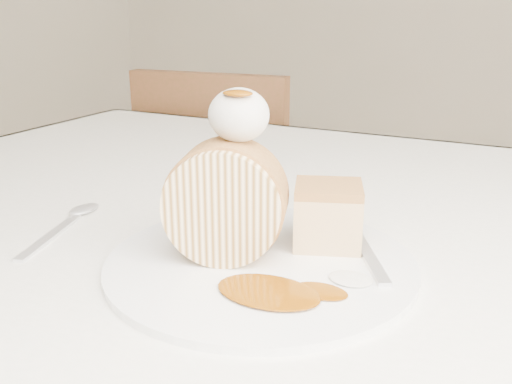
% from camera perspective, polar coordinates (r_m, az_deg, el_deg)
% --- Properties ---
extents(table, '(1.40, 0.90, 0.75)m').
position_cam_1_polar(table, '(0.77, 5.91, -7.59)').
color(table, white).
rests_on(table, ground).
extents(chair_far, '(0.43, 0.43, 0.84)m').
position_cam_1_polar(chair_far, '(1.53, -2.96, -1.43)').
color(chair_far, brown).
rests_on(chair_far, ground).
extents(plate, '(0.39, 0.39, 0.01)m').
position_cam_1_polar(plate, '(0.56, 0.47, -7.12)').
color(plate, white).
rests_on(plate, table).
extents(roulade_slice, '(0.13, 0.09, 0.11)m').
position_cam_1_polar(roulade_slice, '(0.55, -3.07, -1.04)').
color(roulade_slice, '#FFE3B1').
rests_on(roulade_slice, plate).
extents(cake_chunk, '(0.08, 0.08, 0.06)m').
position_cam_1_polar(cake_chunk, '(0.59, 7.17, -2.69)').
color(cake_chunk, '#A5783E').
rests_on(cake_chunk, plate).
extents(whipped_cream, '(0.06, 0.06, 0.05)m').
position_cam_1_polar(whipped_cream, '(0.54, -1.73, 7.71)').
color(whipped_cream, silver).
rests_on(whipped_cream, roulade_slice).
extents(caramel_drizzle, '(0.03, 0.02, 0.01)m').
position_cam_1_polar(caramel_drizzle, '(0.53, -1.86, 10.54)').
color(caramel_drizzle, '#733A04').
rests_on(caramel_drizzle, whipped_cream).
extents(caramel_pool, '(0.11, 0.09, 0.00)m').
position_cam_1_polar(caramel_pool, '(0.50, 1.24, -9.92)').
color(caramel_pool, '#733A04').
rests_on(caramel_pool, plate).
extents(fork, '(0.11, 0.17, 0.00)m').
position_cam_1_polar(fork, '(0.58, 11.12, -6.17)').
color(fork, silver).
rests_on(fork, plate).
extents(spoon, '(0.07, 0.16, 0.00)m').
position_cam_1_polar(spoon, '(0.67, -19.88, -4.21)').
color(spoon, silver).
rests_on(spoon, table).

